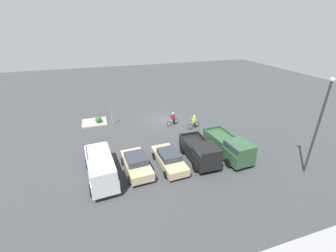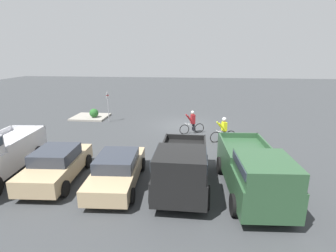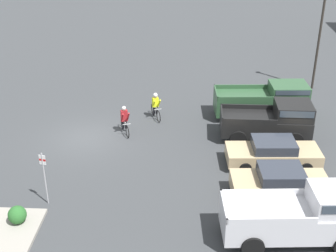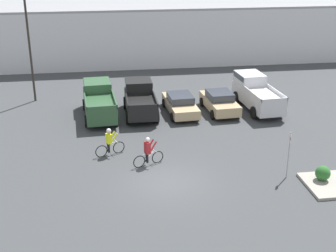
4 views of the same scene
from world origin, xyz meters
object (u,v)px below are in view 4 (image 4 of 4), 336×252
(pickup_truck_2, at_px, (256,92))
(lamppost, at_px, (29,41))
(pickup_truck_1, at_px, (140,98))
(sedan_1, at_px, (220,102))
(pickup_truck_0, at_px, (99,100))
(cyclist_0, at_px, (148,151))
(fire_lane_sign, at_px, (289,151))
(cyclist_1, at_px, (109,141))
(sedan_0, at_px, (180,104))
(shrub, at_px, (323,173))

(pickup_truck_2, bearing_deg, lamppost, 166.32)
(pickup_truck_1, distance_m, sedan_1, 5.63)
(pickup_truck_0, xyz_separation_m, lamppost, (-4.81, 3.89, 3.43))
(cyclist_0, distance_m, fire_lane_sign, 7.34)
(sedan_1, xyz_separation_m, fire_lane_sign, (0.99, -10.16, 0.78))
(pickup_truck_1, relative_size, sedan_1, 1.11)
(sedan_1, bearing_deg, pickup_truck_1, 175.31)
(pickup_truck_2, distance_m, cyclist_1, 12.55)
(pickup_truck_1, xyz_separation_m, sedan_0, (2.80, -0.35, -0.43))
(cyclist_0, distance_m, lamppost, 14.62)
(pickup_truck_1, bearing_deg, shrub, -54.38)
(fire_lane_sign, bearing_deg, sedan_0, 110.29)
(sedan_1, distance_m, cyclist_0, 9.70)
(pickup_truck_1, xyz_separation_m, pickup_truck_2, (8.37, 0.03, 0.05))
(sedan_0, distance_m, pickup_truck_2, 5.60)
(sedan_0, relative_size, cyclist_0, 2.71)
(cyclist_1, relative_size, shrub, 2.23)
(cyclist_1, bearing_deg, cyclist_0, -38.31)
(pickup_truck_0, distance_m, pickup_truck_2, 11.19)
(sedan_0, distance_m, fire_lane_sign, 10.98)
(pickup_truck_0, xyz_separation_m, pickup_truck_2, (11.19, -0.01, 0.07))
(pickup_truck_0, bearing_deg, pickup_truck_1, -0.66)
(pickup_truck_2, distance_m, fire_lane_sign, 10.79)
(sedan_0, height_order, lamppost, lamppost)
(fire_lane_sign, bearing_deg, pickup_truck_0, 131.49)
(cyclist_0, relative_size, fire_lane_sign, 0.68)
(pickup_truck_1, xyz_separation_m, shrub, (8.16, -11.38, -0.60))
(cyclist_1, relative_size, fire_lane_sign, 0.67)
(cyclist_0, height_order, cyclist_1, cyclist_0)
(pickup_truck_0, distance_m, sedan_0, 5.65)
(sedan_1, relative_size, pickup_truck_2, 0.77)
(pickup_truck_1, relative_size, fire_lane_sign, 1.91)
(pickup_truck_2, relative_size, fire_lane_sign, 2.25)
(sedan_0, height_order, shrub, sedan_0)
(cyclist_0, bearing_deg, pickup_truck_0, 107.17)
(cyclist_1, bearing_deg, pickup_truck_1, 70.63)
(pickup_truck_0, bearing_deg, pickup_truck_2, -0.03)
(cyclist_0, xyz_separation_m, cyclist_1, (-2.02, 1.59, 0.03))
(cyclist_1, xyz_separation_m, fire_lane_sign, (8.90, -4.05, 0.69))
(sedan_1, bearing_deg, cyclist_0, -127.41)
(sedan_0, relative_size, cyclist_1, 2.78)
(pickup_truck_1, bearing_deg, pickup_truck_0, 179.34)
(cyclist_0, relative_size, cyclist_1, 1.02)
(pickup_truck_1, xyz_separation_m, cyclist_1, (-2.31, -6.57, -0.29))
(pickup_truck_2, height_order, fire_lane_sign, fire_lane_sign)
(sedan_1, height_order, cyclist_0, cyclist_0)
(lamppost, bearing_deg, pickup_truck_2, -13.68)
(pickup_truck_1, height_order, lamppost, lamppost)
(pickup_truck_1, bearing_deg, fire_lane_sign, -58.17)
(cyclist_1, bearing_deg, sedan_1, 37.69)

